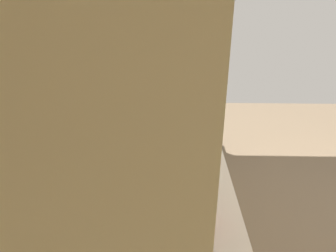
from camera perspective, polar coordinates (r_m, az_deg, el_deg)
ground_plane at (r=2.83m, az=28.16°, el=-18.88°), size 6.62×6.62×0.00m
wall_back at (r=1.91m, az=-9.65°, el=10.31°), size 4.26×0.12×2.72m
counter_run at (r=1.93m, az=0.88°, el=-19.85°), size 3.28×0.62×0.92m
window_back_wall at (r=0.70m, az=-25.16°, el=-19.52°), size 0.60×0.02×0.71m
oven_range at (r=3.61m, az=1.34°, el=2.46°), size 0.66×0.61×1.10m
microwave at (r=2.12m, az=0.67°, el=3.54°), size 0.45×0.39×0.28m
bowl at (r=2.77m, az=2.87°, el=6.28°), size 0.20×0.20×0.06m
kettle at (r=1.24m, az=4.59°, el=-16.21°), size 0.18×0.13×0.17m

